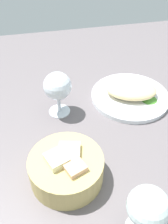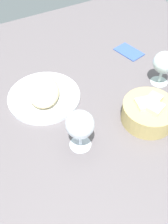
% 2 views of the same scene
% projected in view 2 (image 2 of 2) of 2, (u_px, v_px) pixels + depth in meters
% --- Properties ---
extents(ground_plane, '(1.40, 1.40, 0.02)m').
position_uv_depth(ground_plane, '(103.00, 115.00, 0.85)').
color(ground_plane, '#5E575A').
extents(plate, '(0.24, 0.24, 0.01)m').
position_uv_depth(plate, '(44.00, 97.00, 0.88)').
color(plate, silver).
rests_on(plate, ground_plane).
extents(omelette, '(0.18, 0.15, 0.04)m').
position_uv_depth(omelette, '(43.00, 91.00, 0.86)').
color(omelette, beige).
rests_on(omelette, plate).
extents(lettuce_garnish, '(0.05, 0.05, 0.02)m').
position_uv_depth(lettuce_garnish, '(48.00, 82.00, 0.91)').
color(lettuce_garnish, '#43862C').
rests_on(lettuce_garnish, plate).
extents(bread_basket, '(0.16, 0.16, 0.08)m').
position_uv_depth(bread_basket, '(149.00, 112.00, 0.80)').
color(bread_basket, tan).
rests_on(bread_basket, ground_plane).
extents(wine_glass_near, '(0.08, 0.08, 0.13)m').
position_uv_depth(wine_glass_near, '(80.00, 126.00, 0.69)').
color(wine_glass_near, silver).
rests_on(wine_glass_near, ground_plane).
extents(wine_glass_far, '(0.08, 0.08, 0.13)m').
position_uv_depth(wine_glass_far, '(164.00, 64.00, 0.88)').
color(wine_glass_far, silver).
rests_on(wine_glass_far, ground_plane).
extents(folded_napkin, '(0.12, 0.09, 0.01)m').
position_uv_depth(folded_napkin, '(129.00, 51.00, 1.06)').
color(folded_napkin, '#36539C').
rests_on(folded_napkin, ground_plane).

